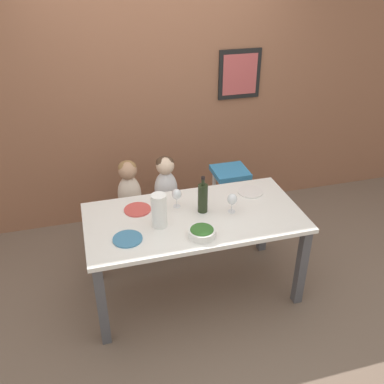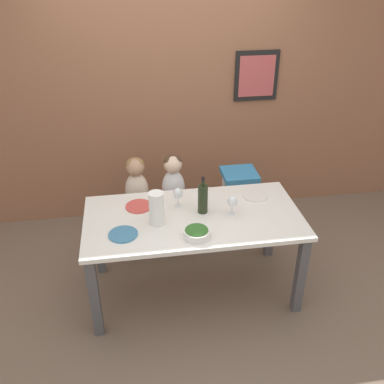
{
  "view_description": "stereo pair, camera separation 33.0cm",
  "coord_description": "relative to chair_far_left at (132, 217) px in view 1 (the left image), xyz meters",
  "views": [
    {
      "loc": [
        -0.77,
        -2.69,
        2.6
      ],
      "look_at": [
        0.0,
        0.06,
        0.94
      ],
      "focal_mm": 40.0,
      "sensor_mm": 36.0,
      "label": 1
    },
    {
      "loc": [
        -0.44,
        -2.76,
        2.6
      ],
      "look_at": [
        0.0,
        0.06,
        0.94
      ],
      "focal_mm": 40.0,
      "sensor_mm": 36.0,
      "label": 2
    }
  ],
  "objects": [
    {
      "name": "chair_far_center",
      "position": [
        0.34,
        0.0,
        0.0
      ],
      "size": [
        0.38,
        0.37,
        0.46
      ],
      "color": "silver",
      "rests_on": "ground_plane"
    },
    {
      "name": "dinner_plate_back_right",
      "position": [
        0.98,
        -0.47,
        0.38
      ],
      "size": [
        0.21,
        0.21,
        0.01
      ],
      "color": "silver",
      "rests_on": "dining_table"
    },
    {
      "name": "wine_glass_near",
      "position": [
        0.72,
        -0.71,
        0.49
      ],
      "size": [
        0.08,
        0.08,
        0.16
      ],
      "color": "white",
      "rests_on": "dining_table"
    },
    {
      "name": "dining_table",
      "position": [
        0.42,
        -0.69,
        0.28
      ],
      "size": [
        1.7,
        0.85,
        0.76
      ],
      "color": "white",
      "rests_on": "ground_plane"
    },
    {
      "name": "person_child_left",
      "position": [
        -0.0,
        0.0,
        0.34
      ],
      "size": [
        0.21,
        0.2,
        0.5
      ],
      "color": "beige",
      "rests_on": "chair_far_left"
    },
    {
      "name": "wine_glass_far",
      "position": [
        0.32,
        -0.52,
        0.49
      ],
      "size": [
        0.08,
        0.08,
        0.16
      ],
      "color": "white",
      "rests_on": "dining_table"
    },
    {
      "name": "salad_bowl_large",
      "position": [
        0.4,
        -0.96,
        0.41
      ],
      "size": [
        0.2,
        0.2,
        0.07
      ],
      "color": "white",
      "rests_on": "dining_table"
    },
    {
      "name": "ground_plane",
      "position": [
        0.42,
        -0.69,
        -0.38
      ],
      "size": [
        14.0,
        14.0,
        0.0
      ],
      "primitive_type": "plane",
      "color": "#705B4C"
    },
    {
      "name": "dinner_plate_front_left",
      "position": [
        -0.13,
        -0.86,
        0.38
      ],
      "size": [
        0.21,
        0.21,
        0.01
      ],
      "color": "teal",
      "rests_on": "dining_table"
    },
    {
      "name": "dinner_plate_back_left",
      "position": [
        0.0,
        -0.49,
        0.38
      ],
      "size": [
        0.21,
        0.21,
        0.01
      ],
      "color": "#D14C47",
      "rests_on": "dining_table"
    },
    {
      "name": "chair_right_highchair",
      "position": [
        0.97,
        -0.0,
        0.19
      ],
      "size": [
        0.33,
        0.31,
        0.75
      ],
      "color": "silver",
      "rests_on": "ground_plane"
    },
    {
      "name": "paper_towel_roll",
      "position": [
        0.13,
        -0.74,
        0.51
      ],
      "size": [
        0.11,
        0.11,
        0.27
      ],
      "color": "white",
      "rests_on": "dining_table"
    },
    {
      "name": "wine_bottle",
      "position": [
        0.5,
        -0.64,
        0.5
      ],
      "size": [
        0.08,
        0.08,
        0.31
      ],
      "color": "#232D19",
      "rests_on": "dining_table"
    },
    {
      "name": "chair_far_left",
      "position": [
        0.0,
        0.0,
        0.0
      ],
      "size": [
        0.38,
        0.37,
        0.46
      ],
      "color": "silver",
      "rests_on": "ground_plane"
    },
    {
      "name": "wall_back",
      "position": [
        0.42,
        0.66,
        0.97
      ],
      "size": [
        10.0,
        0.09,
        2.7
      ],
      "color": "#8E5B42",
      "rests_on": "ground_plane"
    },
    {
      "name": "person_child_center",
      "position": [
        0.34,
        0.0,
        0.34
      ],
      "size": [
        0.21,
        0.2,
        0.5
      ],
      "color": "silver",
      "rests_on": "chair_far_center"
    }
  ]
}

